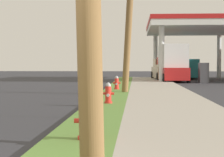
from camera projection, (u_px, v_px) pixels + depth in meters
fire_hydrant_nearest at (85, 122)px, 7.92m from camera, size 0.42×0.38×0.74m
fire_hydrant_second at (108, 94)px, 15.11m from camera, size 0.42×0.38×0.74m
fire_hydrant_third at (117, 83)px, 23.34m from camera, size 0.42×0.37×0.74m
street_sign_post at (97, 60)px, 11.66m from camera, size 0.05×0.36×2.12m
car_white_by_near_pump at (189, 71)px, 45.87m from camera, size 2.10×4.57×1.57m
truck_red_at_forecourt at (172, 64)px, 35.73m from camera, size 2.51×6.52×3.11m
truck_teal_on_apron at (187, 70)px, 42.14m from camera, size 2.14×5.41×1.97m
truck_tan_at_far_bay at (165, 70)px, 39.09m from camera, size 2.48×5.53×1.97m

